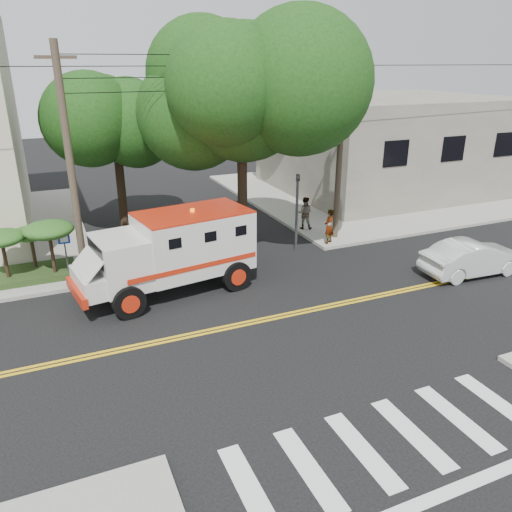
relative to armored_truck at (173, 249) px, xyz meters
name	(u,v)px	position (x,y,z in m)	size (l,w,h in m)	color
ground	(273,318)	(2.51, -3.50, -1.72)	(100.00, 100.00, 0.00)	black
sidewalk_ne	(369,191)	(16.01, 10.00, -1.65)	(17.00, 17.00, 0.15)	gray
building_right	(387,143)	(17.51, 10.50, 1.43)	(14.00, 12.00, 6.00)	#6A655B
utility_pole_left	(71,169)	(-3.09, 2.50, 2.78)	(0.28, 0.28, 9.00)	#382D23
utility_pole_right	(340,148)	(8.81, 2.70, 2.78)	(0.28, 0.28, 9.00)	#382D23
tree_main	(254,89)	(4.45, 2.71, 5.48)	(6.08, 5.70, 9.85)	black
tree_left	(122,117)	(-0.16, 8.29, 4.01)	(4.48, 4.20, 7.70)	black
tree_right	(295,98)	(11.36, 12.27, 4.37)	(4.80, 4.50, 8.20)	black
traffic_signal	(297,204)	(6.31, 2.10, 0.50)	(0.15, 0.18, 3.60)	#3F3F42
accessibility_sign	(65,248)	(-3.69, 2.67, -0.36)	(0.45, 0.10, 2.02)	#3F3F42
palm_planter	(30,242)	(-4.92, 3.13, -0.08)	(3.52, 2.63, 2.36)	#1E3314
armored_truck	(173,249)	(0.00, 0.00, 0.00)	(6.95, 3.52, 3.03)	silver
parked_sedan	(473,258)	(11.69, -3.30, -1.00)	(1.53, 4.38, 1.44)	#BBBBBB
pedestrian_a	(329,226)	(8.01, 2.00, -0.75)	(0.60, 0.40, 1.65)	gray
pedestrian_b	(305,213)	(8.01, 4.40, -0.74)	(0.82, 0.64, 1.68)	gray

